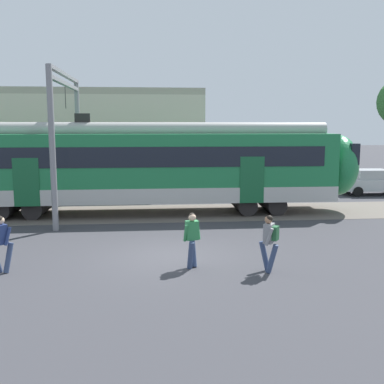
{
  "coord_description": "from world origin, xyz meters",
  "views": [
    {
      "loc": [
        -0.56,
        -14.04,
        4.17
      ],
      "look_at": [
        1.0,
        3.25,
        1.6
      ],
      "focal_mm": 42.0,
      "sensor_mm": 36.0,
      "label": 1
    }
  ],
  "objects_px": {
    "pedestrian_green": "(192,235)",
    "pedestrian_grey": "(270,238)",
    "parked_car_silver": "(373,182)",
    "pedestrian_navy": "(1,240)"
  },
  "relations": [
    {
      "from": "pedestrian_green",
      "to": "pedestrian_grey",
      "type": "height_order",
      "value": "same"
    },
    {
      "from": "pedestrian_green",
      "to": "parked_car_silver",
      "type": "xyz_separation_m",
      "value": [
        12.25,
        13.21,
        -0.21
      ]
    },
    {
      "from": "pedestrian_green",
      "to": "parked_car_silver",
      "type": "relative_size",
      "value": 0.41
    },
    {
      "from": "pedestrian_navy",
      "to": "pedestrian_grey",
      "type": "height_order",
      "value": "same"
    },
    {
      "from": "parked_car_silver",
      "to": "pedestrian_grey",
      "type": "bearing_deg",
      "value": -126.14
    },
    {
      "from": "pedestrian_grey",
      "to": "pedestrian_navy",
      "type": "bearing_deg",
      "value": 175.45
    },
    {
      "from": "pedestrian_navy",
      "to": "parked_car_silver",
      "type": "xyz_separation_m",
      "value": [
        17.68,
        13.2,
        -0.18
      ]
    },
    {
      "from": "pedestrian_navy",
      "to": "pedestrian_grey",
      "type": "distance_m",
      "value": 7.62
    },
    {
      "from": "parked_car_silver",
      "to": "pedestrian_navy",
      "type": "bearing_deg",
      "value": -143.25
    },
    {
      "from": "parked_car_silver",
      "to": "pedestrian_green",
      "type": "bearing_deg",
      "value": -132.84
    }
  ]
}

